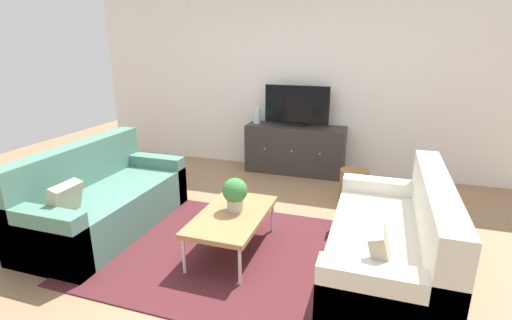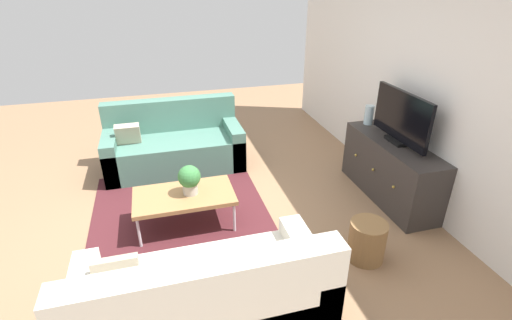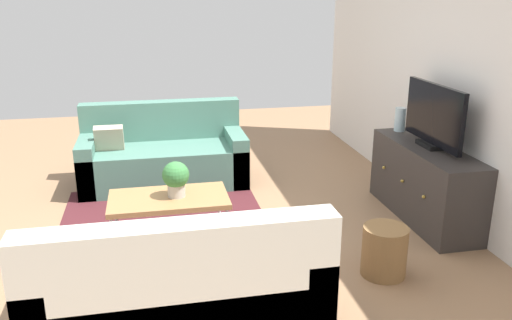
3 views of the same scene
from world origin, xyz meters
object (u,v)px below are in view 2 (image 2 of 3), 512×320
(coffee_table, at_px, (184,197))
(flat_screen_tv, at_px, (401,118))
(couch_right_side, at_px, (205,306))
(wicker_basket, at_px, (367,241))
(tv_console, at_px, (390,170))
(couch_left_side, at_px, (174,145))
(potted_plant, at_px, (189,179))
(glass_vase, at_px, (369,115))

(coffee_table, height_order, flat_screen_tv, flat_screen_tv)
(couch_right_side, distance_m, wicker_basket, 1.63)
(tv_console, bearing_deg, couch_right_side, -60.20)
(couch_left_side, bearing_deg, coffee_table, -0.11)
(coffee_table, bearing_deg, potted_plant, 87.91)
(potted_plant, height_order, tv_console, tv_console)
(couch_right_side, xyz_separation_m, tv_console, (-1.36, 2.37, 0.06))
(couch_left_side, relative_size, glass_vase, 7.44)
(couch_right_side, height_order, tv_console, couch_right_side)
(couch_right_side, height_order, flat_screen_tv, flat_screen_tv)
(potted_plant, bearing_deg, tv_console, 88.87)
(flat_screen_tv, bearing_deg, wicker_basket, -42.40)
(potted_plant, relative_size, tv_console, 0.22)
(couch_left_side, height_order, potted_plant, couch_left_side)
(couch_right_side, distance_m, coffee_table, 1.41)
(glass_vase, bearing_deg, potted_plant, -76.62)
(couch_right_side, relative_size, coffee_table, 1.76)
(glass_vase, bearing_deg, tv_console, -0.00)
(couch_right_side, bearing_deg, couch_left_side, 180.00)
(coffee_table, distance_m, wicker_basket, 1.84)
(potted_plant, distance_m, flat_screen_tv, 2.37)
(glass_vase, bearing_deg, couch_right_side, -50.55)
(couch_left_side, distance_m, glass_vase, 2.60)
(couch_right_side, bearing_deg, potted_plant, 177.24)
(tv_console, bearing_deg, flat_screen_tv, 90.00)
(couch_right_side, distance_m, tv_console, 2.74)
(tv_console, bearing_deg, couch_left_side, -122.52)
(couch_left_side, xyz_separation_m, coffee_table, (1.47, -0.00, 0.06))
(coffee_table, bearing_deg, wicker_basket, 58.38)
(couch_left_side, bearing_deg, glass_vase, 68.83)
(tv_console, relative_size, wicker_basket, 3.66)
(coffee_table, bearing_deg, couch_right_side, 0.11)
(couch_left_side, bearing_deg, potted_plant, 2.64)
(tv_console, distance_m, wicker_basket, 1.23)
(potted_plant, xyz_separation_m, tv_console, (0.05, 2.31, -0.20))
(potted_plant, relative_size, wicker_basket, 0.80)
(couch_right_side, distance_m, flat_screen_tv, 2.84)
(flat_screen_tv, xyz_separation_m, glass_vase, (-0.59, -0.02, -0.17))
(tv_console, bearing_deg, potted_plant, -91.13)
(couch_left_side, relative_size, flat_screen_tv, 1.92)
(glass_vase, relative_size, wicker_basket, 0.62)
(couch_left_side, bearing_deg, couch_right_side, 0.00)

